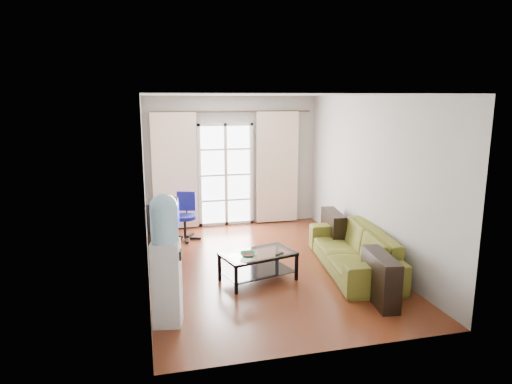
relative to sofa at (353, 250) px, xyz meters
The scene contains 20 objects.
floor 1.44m from the sofa, 159.42° to the left, with size 5.20×5.20×0.00m, color brown.
ceiling 2.75m from the sofa, 159.42° to the left, with size 5.20×5.20×0.00m, color white.
wall_back 3.51m from the sofa, 112.98° to the left, with size 3.60×0.02×2.70m, color #B3B1AA.
wall_front 2.68m from the sofa, 121.89° to the right, with size 3.60×0.02×2.70m, color #B3B1AA.
wall_left 3.31m from the sofa, behind, with size 0.02×5.20×2.70m, color #B3B1AA.
wall_right 1.23m from the sofa, 45.23° to the left, with size 0.02×5.20×2.70m, color #B3B1AA.
french_door 3.45m from the sofa, 115.70° to the left, with size 1.16×0.06×2.15m.
curtain_rod 3.86m from the sofa, 113.67° to the left, with size 0.04×0.04×3.30m, color #4C3F2D.
curtain_left 3.99m from the sofa, 130.20° to the left, with size 0.90×0.07×2.35m, color #FFE9CD.
curtain_right 3.12m from the sofa, 96.93° to the left, with size 0.90×0.07×2.35m, color #FFE9CD.
radiator 3.04m from the sofa, 99.70° to the left, with size 0.64×0.12×0.64m, color #9A9A9C.
sofa is the anchor object (origin of this frame).
coffee_table 1.55m from the sofa, behind, with size 1.18×0.86×0.43m.
bowl 1.74m from the sofa, behind, with size 0.28×0.28×0.06m, color #348F49.
book 1.80m from the sofa, behind, with size 0.20×0.24×0.02m, color #A22413.
remote 1.28m from the sofa, behind, with size 0.15×0.04×0.02m, color black.
tv_stand 3.11m from the sofa, 156.84° to the left, with size 0.45×0.68×0.50m, color black.
crt_tv 3.16m from the sofa, 155.79° to the left, with size 0.58×0.58×0.48m.
task_chair 3.28m from the sofa, 137.13° to the left, with size 0.76×0.76×0.89m.
water_cooler 3.14m from the sofa, 159.76° to the right, with size 0.38×0.38×1.60m.
Camera 1 is at (-1.79, -6.71, 2.66)m, focal length 32.00 mm.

